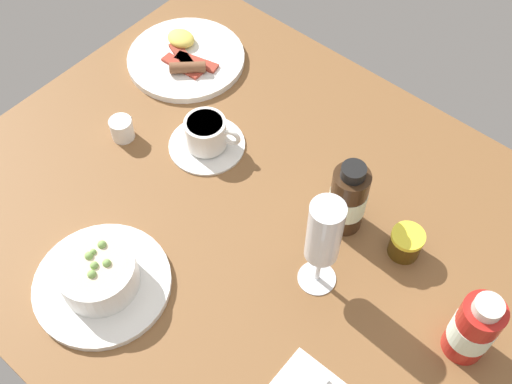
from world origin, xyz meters
TOP-DOWN VIEW (x-y plane):
  - ground_plane at (0.00, 0.00)cm, footprint 110.00×84.00cm
  - porridge_bowl at (-13.22, -24.59)cm, footprint 21.49×21.49cm
  - coffee_cup at (-20.21, 6.70)cm, footprint 13.92×13.92cm
  - creamer_jug at (-33.43, -1.61)cm, footprint 4.17×5.06cm
  - wine_glass at (11.35, -1.82)cm, footprint 6.08×6.08cm
  - jam_jar at (18.96, 11.17)cm, footprint 5.38×5.38cm
  - sauce_bottle_brown at (8.24, 9.54)cm, footprint 6.07×6.07cm
  - sauce_bottle_red at (34.32, 3.27)cm, footprint 6.26×6.26cm
  - breakfast_plate at (-38.70, 20.14)cm, footprint 23.61×23.61cm

SIDE VIEW (x-z plane):
  - ground_plane at x=0.00cm, z-range -3.00..0.00cm
  - breakfast_plate at x=-38.70cm, z-range -0.91..2.79cm
  - creamer_jug at x=-33.43cm, z-range -0.23..4.63cm
  - jam_jar at x=18.96cm, z-range 0.03..5.07cm
  - coffee_cup at x=-20.21cm, z-range -0.42..5.98cm
  - porridge_bowl at x=-13.22cm, z-range -0.75..6.73cm
  - sauce_bottle_red at x=34.32cm, z-range -0.65..13.38cm
  - sauce_bottle_brown at x=8.24cm, z-range -0.71..13.99cm
  - wine_glass at x=11.35cm, z-range 3.01..22.82cm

